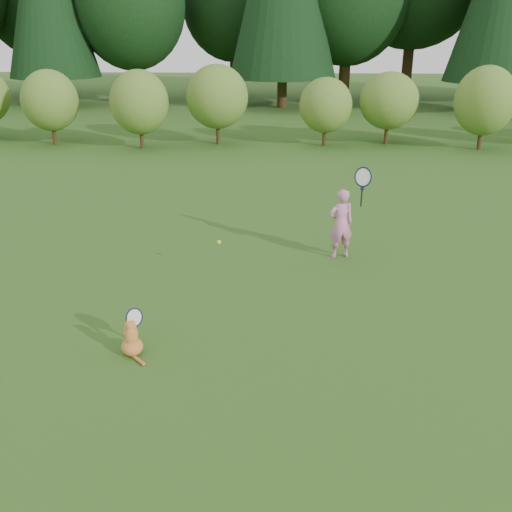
# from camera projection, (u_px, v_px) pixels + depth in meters

# --- Properties ---
(ground) EXTENTS (100.00, 100.00, 0.00)m
(ground) POSITION_uv_depth(u_px,v_px,m) (238.00, 323.00, 7.94)
(ground) COLOR #2A5718
(ground) RESTS_ON ground
(shrub_row) EXTENTS (28.00, 3.00, 2.80)m
(shrub_row) POSITION_uv_depth(u_px,v_px,m) (271.00, 106.00, 19.48)
(shrub_row) COLOR #4F6C21
(shrub_row) RESTS_ON ground
(child) EXTENTS (0.73, 0.45, 1.88)m
(child) POSITION_uv_depth(u_px,v_px,m) (342.00, 222.00, 10.03)
(child) COLOR pink
(child) RESTS_ON ground
(cat) EXTENTS (0.44, 0.65, 0.64)m
(cat) POSITION_uv_depth(u_px,v_px,m) (132.00, 336.00, 7.13)
(cat) COLOR #C47B25
(cat) RESTS_ON ground
(tennis_ball) EXTENTS (0.07, 0.07, 0.07)m
(tennis_ball) POSITION_uv_depth(u_px,v_px,m) (219.00, 242.00, 9.36)
(tennis_ball) COLOR #CAE21A
(tennis_ball) RESTS_ON ground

